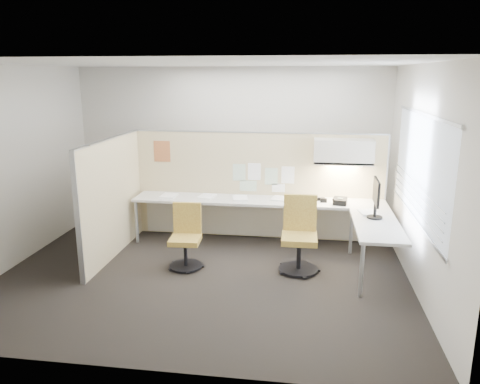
% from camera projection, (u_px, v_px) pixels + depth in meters
% --- Properties ---
extents(floor, '(5.50, 4.50, 0.01)m').
position_uv_depth(floor, '(205.00, 272.00, 6.48)').
color(floor, black).
rests_on(floor, ground).
extents(ceiling, '(5.50, 4.50, 0.01)m').
position_uv_depth(ceiling, '(201.00, 63.00, 5.80)').
color(ceiling, white).
rests_on(ceiling, wall_back).
extents(wall_back, '(5.50, 0.02, 2.80)m').
position_uv_depth(wall_back, '(231.00, 148.00, 8.30)').
color(wall_back, beige).
rests_on(wall_back, ground).
extents(wall_front, '(5.50, 0.02, 2.80)m').
position_uv_depth(wall_front, '(146.00, 227.00, 3.98)').
color(wall_front, beige).
rests_on(wall_front, ground).
extents(wall_left, '(0.02, 4.50, 2.80)m').
position_uv_depth(wall_left, '(11.00, 168.00, 6.52)').
color(wall_left, beige).
rests_on(wall_left, ground).
extents(wall_right, '(0.02, 4.50, 2.80)m').
position_uv_depth(wall_right, '(421.00, 180.00, 5.76)').
color(wall_right, beige).
rests_on(wall_right, ground).
extents(window_pane, '(0.01, 2.80, 1.30)m').
position_uv_depth(window_pane, '(420.00, 168.00, 5.73)').
color(window_pane, '#909AA8').
rests_on(window_pane, wall_right).
extents(partition_back, '(4.10, 0.06, 1.75)m').
position_uv_depth(partition_back, '(257.00, 186.00, 7.73)').
color(partition_back, beige).
rests_on(partition_back, floor).
extents(partition_left, '(0.06, 2.20, 1.75)m').
position_uv_depth(partition_left, '(113.00, 198.00, 6.96)').
color(partition_left, beige).
rests_on(partition_left, floor).
extents(desk, '(4.00, 2.07, 0.73)m').
position_uv_depth(desk, '(278.00, 211.00, 7.29)').
color(desk, beige).
rests_on(desk, floor).
extents(overhead_bin, '(0.90, 0.36, 0.38)m').
position_uv_depth(overhead_bin, '(343.00, 152.00, 7.19)').
color(overhead_bin, beige).
rests_on(overhead_bin, partition_back).
extents(task_light_strip, '(0.60, 0.06, 0.02)m').
position_uv_depth(task_light_strip, '(343.00, 165.00, 7.24)').
color(task_light_strip, '#FFEABF').
rests_on(task_light_strip, overhead_bin).
extents(pinned_papers, '(1.01, 0.00, 0.47)m').
position_uv_depth(pinned_papers, '(262.00, 177.00, 7.65)').
color(pinned_papers, '#8CBF8C').
rests_on(pinned_papers, partition_back).
extents(poster, '(0.28, 0.00, 0.35)m').
position_uv_depth(poster, '(162.00, 151.00, 7.79)').
color(poster, orange).
rests_on(poster, partition_back).
extents(chair_left, '(0.47, 0.47, 0.89)m').
position_uv_depth(chair_left, '(186.00, 238.00, 6.60)').
color(chair_left, black).
rests_on(chair_left, floor).
extents(chair_right, '(0.54, 0.54, 1.03)m').
position_uv_depth(chair_right, '(299.00, 237.00, 6.47)').
color(chair_right, black).
rests_on(chair_right, floor).
extents(monitor, '(0.22, 0.52, 0.54)m').
position_uv_depth(monitor, '(376.00, 196.00, 6.39)').
color(monitor, black).
rests_on(monitor, desk).
extents(phone, '(0.24, 0.23, 0.12)m').
position_uv_depth(phone, '(340.00, 201.00, 7.15)').
color(phone, black).
rests_on(phone, desk).
extents(stapler, '(0.14, 0.06, 0.05)m').
position_uv_depth(stapler, '(320.00, 199.00, 7.37)').
color(stapler, black).
rests_on(stapler, desk).
extents(tape_dispenser, '(0.10, 0.07, 0.06)m').
position_uv_depth(tape_dispenser, '(324.00, 200.00, 7.27)').
color(tape_dispenser, black).
rests_on(tape_dispenser, desk).
extents(coat_hook, '(0.18, 0.48, 1.44)m').
position_uv_depth(coat_hook, '(81.00, 173.00, 6.12)').
color(coat_hook, silver).
rests_on(coat_hook, partition_left).
extents(paper_stack_0, '(0.24, 0.31, 0.03)m').
position_uv_depth(paper_stack_0, '(169.00, 196.00, 7.62)').
color(paper_stack_0, white).
rests_on(paper_stack_0, desk).
extents(paper_stack_1, '(0.28, 0.34, 0.02)m').
position_uv_depth(paper_stack_1, '(207.00, 196.00, 7.60)').
color(paper_stack_1, white).
rests_on(paper_stack_1, desk).
extents(paper_stack_2, '(0.29, 0.34, 0.03)m').
position_uv_depth(paper_stack_2, '(240.00, 198.00, 7.45)').
color(paper_stack_2, white).
rests_on(paper_stack_2, desk).
extents(paper_stack_3, '(0.29, 0.34, 0.02)m').
position_uv_depth(paper_stack_3, '(279.00, 198.00, 7.48)').
color(paper_stack_3, white).
rests_on(paper_stack_3, desk).
extents(paper_stack_4, '(0.28, 0.34, 0.02)m').
position_uv_depth(paper_stack_4, '(368.00, 212.00, 6.71)').
color(paper_stack_4, white).
rests_on(paper_stack_4, desk).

